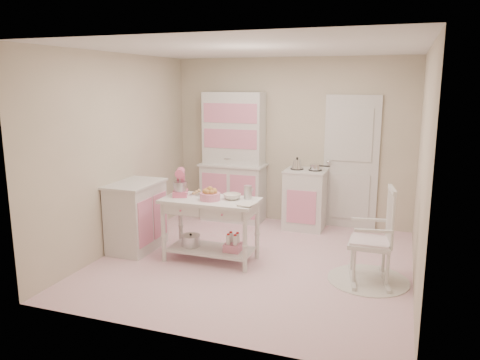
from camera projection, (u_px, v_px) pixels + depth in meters
name	position (u px, v px, depth m)	size (l,w,h in m)	color
room_shell	(254.00, 131.00, 5.57)	(3.84, 3.84, 2.62)	pink
door	(351.00, 163.00, 7.11)	(0.82, 0.05, 2.04)	silver
hutch	(233.00, 157.00, 7.52)	(1.06, 0.50, 2.08)	silver
stove	(305.00, 199.00, 7.20)	(0.62, 0.57, 0.92)	silver
base_cabinet	(136.00, 216.00, 6.27)	(0.54, 0.84, 0.92)	silver
lace_rug	(368.00, 280.00, 5.35)	(0.92, 0.92, 0.01)	white
rocking_chair	(371.00, 234.00, 5.23)	(0.48, 0.72, 1.10)	silver
work_table	(211.00, 230.00, 5.89)	(1.20, 0.60, 0.80)	silver
stand_mixer	(180.00, 183.00, 5.93)	(0.20, 0.28, 0.34)	#DD5D82
cookie_tray	(205.00, 194.00, 6.02)	(0.34, 0.24, 0.02)	silver
bread_basket	(210.00, 196.00, 5.74)	(0.25, 0.25, 0.09)	pink
mixing_bowl	(232.00, 197.00, 5.79)	(0.22, 0.22, 0.07)	silver
metal_pitcher	(248.00, 192.00, 5.79)	(0.10, 0.10, 0.17)	silver
recipe_book	(241.00, 204.00, 5.55)	(0.17, 0.23, 0.02)	silver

